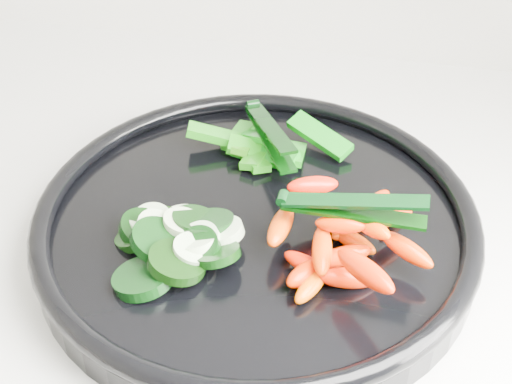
# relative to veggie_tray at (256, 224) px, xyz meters

# --- Properties ---
(veggie_tray) EXTENTS (0.48, 0.48, 0.04)m
(veggie_tray) POSITION_rel_veggie_tray_xyz_m (0.00, 0.00, 0.00)
(veggie_tray) COLOR black
(veggie_tray) RESTS_ON counter
(cucumber_pile) EXTENTS (0.12, 0.12, 0.04)m
(cucumber_pile) POSITION_rel_veggie_tray_xyz_m (-0.06, -0.05, 0.01)
(cucumber_pile) COLOR black
(cucumber_pile) RESTS_ON veggie_tray
(carrot_pile) EXTENTS (0.14, 0.16, 0.06)m
(carrot_pile) POSITION_rel_veggie_tray_xyz_m (0.08, -0.03, 0.02)
(carrot_pile) COLOR #FB2F00
(carrot_pile) RESTS_ON veggie_tray
(pepper_pile) EXTENTS (0.16, 0.09, 0.04)m
(pepper_pile) POSITION_rel_veggie_tray_xyz_m (-0.02, 0.10, 0.01)
(pepper_pile) COLOR #126409
(pepper_pile) RESTS_ON veggie_tray
(tong_carrot) EXTENTS (0.11, 0.02, 0.02)m
(tong_carrot) POSITION_rel_veggie_tray_xyz_m (0.08, -0.02, 0.05)
(tong_carrot) COLOR black
(tong_carrot) RESTS_ON carrot_pile
(tong_pepper) EXTENTS (0.07, 0.11, 0.02)m
(tong_pepper) POSITION_rel_veggie_tray_xyz_m (-0.01, 0.10, 0.03)
(tong_pepper) COLOR black
(tong_pepper) RESTS_ON pepper_pile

